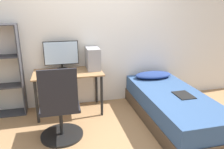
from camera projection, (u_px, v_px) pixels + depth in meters
ground_plane at (112, 144)px, 2.92m from camera, size 14.00×14.00×0.00m
wall_back at (93, 36)px, 3.85m from camera, size 8.00×0.05×2.50m
desk at (68, 78)px, 3.63m from camera, size 1.12×0.62×0.72m
office_chair at (60, 113)px, 2.92m from camera, size 0.59×0.59×1.06m
bed at (172, 107)px, 3.44m from camera, size 0.91×2.04×0.48m
pillow at (153, 75)px, 4.05m from camera, size 0.69×0.36×0.11m
magazine at (184, 95)px, 3.27m from camera, size 0.24×0.32×0.01m
monitor at (61, 54)px, 3.68m from camera, size 0.57×0.19×0.48m
keyboard at (62, 74)px, 3.46m from camera, size 0.40×0.13×0.02m
pc_tower at (93, 58)px, 3.72m from camera, size 0.22×0.39×0.37m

